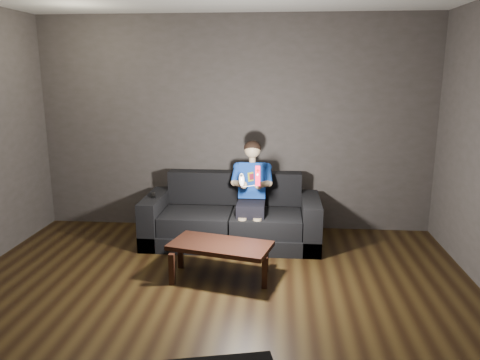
{
  "coord_description": "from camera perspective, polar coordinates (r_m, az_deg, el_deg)",
  "views": [
    {
      "loc": [
        0.58,
        -3.4,
        2.01
      ],
      "look_at": [
        0.15,
        1.55,
        0.85
      ],
      "focal_mm": 35.0,
      "sensor_mm": 36.0,
      "label": 1
    }
  ],
  "objects": [
    {
      "name": "floor",
      "position": [
        4.0,
        -4.25,
        -17.12
      ],
      "size": [
        5.0,
        5.0,
        0.0
      ],
      "primitive_type": "plane",
      "color": "black",
      "rests_on": "ground"
    },
    {
      "name": "back_wall",
      "position": [
        5.97,
        -0.65,
        6.78
      ],
      "size": [
        5.0,
        0.04,
        2.7
      ],
      "primitive_type": "cube",
      "color": "#3B3734",
      "rests_on": "ground"
    },
    {
      "name": "sofa",
      "position": [
        5.62,
        -0.96,
        -5.01
      ],
      "size": [
        2.06,
        0.89,
        0.8
      ],
      "color": "black",
      "rests_on": "floor"
    },
    {
      "name": "child",
      "position": [
        5.43,
        1.43,
        -0.75
      ],
      "size": [
        0.47,
        0.58,
        1.17
      ],
      "color": "black",
      "rests_on": "sofa"
    },
    {
      "name": "wii_remote_red",
      "position": [
        4.94,
        2.16,
        0.52
      ],
      "size": [
        0.06,
        0.08,
        0.22
      ],
      "color": "red",
      "rests_on": "child"
    },
    {
      "name": "nunchuk_white",
      "position": [
        4.96,
        0.21,
        0.02
      ],
      "size": [
        0.08,
        0.1,
        0.15
      ],
      "color": "white",
      "rests_on": "child"
    },
    {
      "name": "wii_remote_black",
      "position": [
        5.63,
        -10.51,
        -1.84
      ],
      "size": [
        0.09,
        0.17,
        0.03
      ],
      "color": "black",
      "rests_on": "sofa"
    },
    {
      "name": "coffee_table",
      "position": [
        4.66,
        -2.41,
        -8.29
      ],
      "size": [
        1.07,
        0.71,
        0.36
      ],
      "color": "black",
      "rests_on": "floor"
    }
  ]
}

